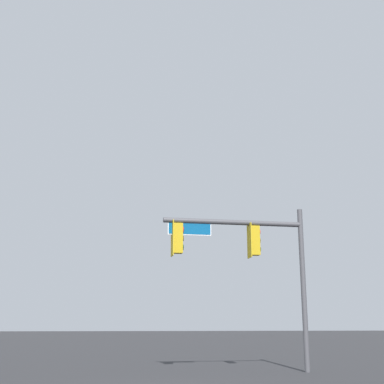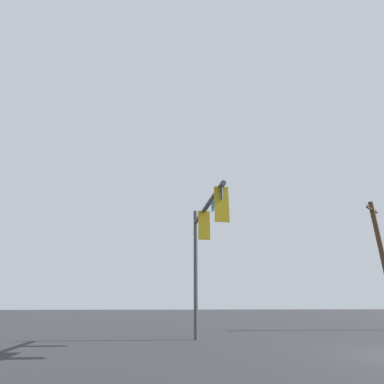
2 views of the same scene
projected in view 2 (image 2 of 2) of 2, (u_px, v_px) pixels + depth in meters
signal_pole_near at (205, 231)px, 12.86m from camera, size 5.41×0.77×6.00m
utility_pole at (383, 259)px, 20.97m from camera, size 1.13×1.96×8.74m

